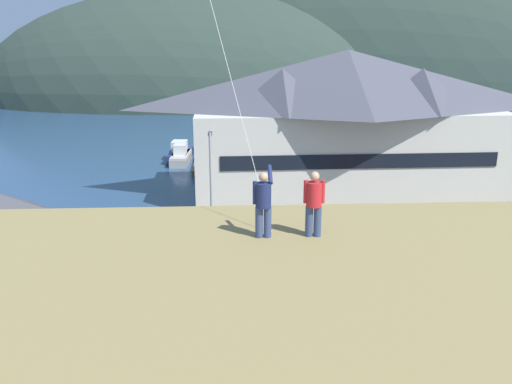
{
  "coord_description": "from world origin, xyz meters",
  "views": [
    {
      "loc": [
        -2.81,
        -19.6,
        12.22
      ],
      "look_at": [
        -1.31,
        9.0,
        4.1
      ],
      "focal_mm": 35.77,
      "sensor_mm": 36.0,
      "label": 1
    }
  ],
  "objects_px": {
    "wharf_dock": "(211,159)",
    "parking_light_pole": "(211,183)",
    "storage_shed_near_lot": "(0,240)",
    "moored_boat_inner_slip": "(180,153)",
    "moored_boat_outer_mooring": "(242,149)",
    "person_kite_flyer": "(263,202)",
    "parked_car_front_row_red": "(437,307)",
    "person_companion": "(314,202)",
    "parked_car_mid_row_center": "(318,318)",
    "parked_car_back_row_right": "(181,312)",
    "harbor_lodge": "(346,120)",
    "storage_shed_waterside": "(284,172)",
    "parked_car_front_row_end": "(428,247)",
    "parked_car_mid_row_far": "(190,254)",
    "parked_car_mid_row_near": "(309,248)",
    "moored_boat_wharfside": "(181,157)"
  },
  "relations": [
    {
      "from": "harbor_lodge",
      "to": "parked_car_mid_row_far",
      "type": "distance_m",
      "value": 20.07
    },
    {
      "from": "parked_car_front_row_red",
      "to": "parked_car_mid_row_far",
      "type": "distance_m",
      "value": 13.32
    },
    {
      "from": "wharf_dock",
      "to": "person_kite_flyer",
      "type": "relative_size",
      "value": 7.95
    },
    {
      "from": "wharf_dock",
      "to": "parked_car_mid_row_center",
      "type": "height_order",
      "value": "parked_car_mid_row_center"
    },
    {
      "from": "storage_shed_near_lot",
      "to": "storage_shed_waterside",
      "type": "relative_size",
      "value": 1.57
    },
    {
      "from": "moored_boat_outer_mooring",
      "to": "parked_car_front_row_end",
      "type": "relative_size",
      "value": 1.84
    },
    {
      "from": "moored_boat_wharfside",
      "to": "person_companion",
      "type": "height_order",
      "value": "person_companion"
    },
    {
      "from": "moored_boat_outer_mooring",
      "to": "person_kite_flyer",
      "type": "xyz_separation_m",
      "value": [
        -0.59,
        -46.55,
        7.68
      ]
    },
    {
      "from": "parked_car_front_row_end",
      "to": "harbor_lodge",
      "type": "bearing_deg",
      "value": 96.68
    },
    {
      "from": "wharf_dock",
      "to": "parked_car_front_row_end",
      "type": "height_order",
      "value": "parked_car_front_row_end"
    },
    {
      "from": "harbor_lodge",
      "to": "wharf_dock",
      "type": "height_order",
      "value": "harbor_lodge"
    },
    {
      "from": "storage_shed_near_lot",
      "to": "parked_car_back_row_right",
      "type": "xyz_separation_m",
      "value": [
        9.61,
        -4.9,
        -1.7
      ]
    },
    {
      "from": "storage_shed_near_lot",
      "to": "parked_car_mid_row_center",
      "type": "relative_size",
      "value": 1.88
    },
    {
      "from": "moored_boat_inner_slip",
      "to": "parked_car_mid_row_center",
      "type": "xyz_separation_m",
      "value": [
        9.29,
        -37.95,
        0.34
      ]
    },
    {
      "from": "storage_shed_waterside",
      "to": "parked_car_mid_row_far",
      "type": "bearing_deg",
      "value": -115.35
    },
    {
      "from": "wharf_dock",
      "to": "parked_car_front_row_red",
      "type": "bearing_deg",
      "value": -72.34
    },
    {
      "from": "moored_boat_outer_mooring",
      "to": "moored_boat_inner_slip",
      "type": "distance_m",
      "value": 7.26
    },
    {
      "from": "moored_boat_outer_mooring",
      "to": "parked_car_front_row_red",
      "type": "xyz_separation_m",
      "value": [
        7.76,
        -38.94,
        0.34
      ]
    },
    {
      "from": "moored_boat_outer_mooring",
      "to": "person_companion",
      "type": "distance_m",
      "value": 47.18
    },
    {
      "from": "parked_car_mid_row_far",
      "to": "moored_boat_inner_slip",
      "type": "bearing_deg",
      "value": 96.19
    },
    {
      "from": "parked_car_front_row_end",
      "to": "moored_boat_inner_slip",
      "type": "bearing_deg",
      "value": 119.36
    },
    {
      "from": "parked_car_front_row_red",
      "to": "parking_light_pole",
      "type": "bearing_deg",
      "value": 135.78
    },
    {
      "from": "storage_shed_waterside",
      "to": "moored_boat_inner_slip",
      "type": "xyz_separation_m",
      "value": [
        -10.12,
        16.15,
        -1.5
      ]
    },
    {
      "from": "harbor_lodge",
      "to": "parked_car_front_row_red",
      "type": "distance_m",
      "value": 22.52
    },
    {
      "from": "storage_shed_near_lot",
      "to": "harbor_lodge",
      "type": "bearing_deg",
      "value": 38.13
    },
    {
      "from": "storage_shed_waterside",
      "to": "parked_car_mid_row_center",
      "type": "relative_size",
      "value": 1.2
    },
    {
      "from": "moored_boat_outer_mooring",
      "to": "parked_car_back_row_right",
      "type": "bearing_deg",
      "value": -95.37
    },
    {
      "from": "harbor_lodge",
      "to": "parked_car_mid_row_near",
      "type": "relative_size",
      "value": 6.15
    },
    {
      "from": "wharf_dock",
      "to": "parked_car_back_row_right",
      "type": "height_order",
      "value": "parked_car_back_row_right"
    },
    {
      "from": "parked_car_back_row_right",
      "to": "person_companion",
      "type": "bearing_deg",
      "value": -60.35
    },
    {
      "from": "person_companion",
      "to": "parking_light_pole",
      "type": "bearing_deg",
      "value": 100.63
    },
    {
      "from": "parking_light_pole",
      "to": "moored_boat_wharfside",
      "type": "bearing_deg",
      "value": 99.56
    },
    {
      "from": "storage_shed_waterside",
      "to": "parked_car_mid_row_far",
      "type": "xyz_separation_m",
      "value": [
        -6.81,
        -14.37,
        -1.15
      ]
    },
    {
      "from": "moored_boat_wharfside",
      "to": "parked_car_mid_row_near",
      "type": "relative_size",
      "value": 1.33
    },
    {
      "from": "parked_car_mid_row_near",
      "to": "storage_shed_waterside",
      "type": "bearing_deg",
      "value": 90.03
    },
    {
      "from": "moored_boat_wharfside",
      "to": "moored_boat_outer_mooring",
      "type": "xyz_separation_m",
      "value": [
        6.8,
        3.91,
        0.0
      ]
    },
    {
      "from": "harbor_lodge",
      "to": "parked_car_front_row_end",
      "type": "bearing_deg",
      "value": -83.32
    },
    {
      "from": "wharf_dock",
      "to": "person_companion",
      "type": "relative_size",
      "value": 8.49
    },
    {
      "from": "storage_shed_near_lot",
      "to": "parked_car_mid_row_center",
      "type": "xyz_separation_m",
      "value": [
        15.5,
        -5.71,
        -1.7
      ]
    },
    {
      "from": "parked_car_mid_row_center",
      "to": "parked_car_mid_row_near",
      "type": "relative_size",
      "value": 0.99
    },
    {
      "from": "storage_shed_near_lot",
      "to": "wharf_dock",
      "type": "distance_m",
      "value": 32.23
    },
    {
      "from": "storage_shed_near_lot",
      "to": "moored_boat_inner_slip",
      "type": "distance_m",
      "value": 32.9
    },
    {
      "from": "wharf_dock",
      "to": "parked_car_mid_row_far",
      "type": "relative_size",
      "value": 3.45
    },
    {
      "from": "harbor_lodge",
      "to": "parking_light_pole",
      "type": "height_order",
      "value": "harbor_lodge"
    },
    {
      "from": "wharf_dock",
      "to": "parking_light_pole",
      "type": "distance_m",
      "value": 25.87
    },
    {
      "from": "person_companion",
      "to": "parked_car_mid_row_center",
      "type": "bearing_deg",
      "value": 77.55
    },
    {
      "from": "parked_car_mid_row_center",
      "to": "parked_car_mid_row_far",
      "type": "xyz_separation_m",
      "value": [
        -5.99,
        7.44,
        0.0
      ]
    },
    {
      "from": "storage_shed_near_lot",
      "to": "parking_light_pole",
      "type": "relative_size",
      "value": 1.1
    },
    {
      "from": "moored_boat_outer_mooring",
      "to": "parked_car_mid_row_center",
      "type": "height_order",
      "value": "moored_boat_outer_mooring"
    },
    {
      "from": "parked_car_front_row_end",
      "to": "parked_car_front_row_red",
      "type": "distance_m",
      "value": 7.26
    }
  ]
}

